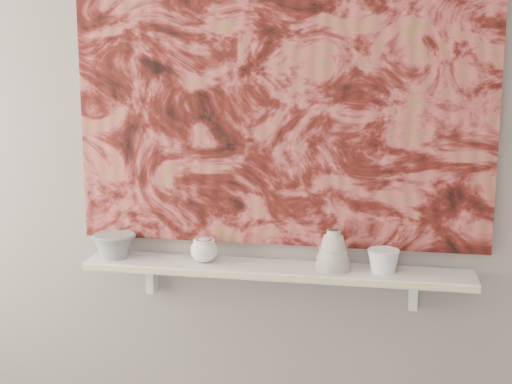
% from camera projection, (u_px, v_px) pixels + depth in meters
% --- Properties ---
extents(wall_back, '(3.60, 0.00, 3.60)m').
position_uv_depth(wall_back, '(280.00, 147.00, 2.57)').
color(wall_back, gray).
rests_on(wall_back, floor).
extents(shelf, '(1.40, 0.18, 0.03)m').
position_uv_depth(shelf, '(275.00, 270.00, 2.56)').
color(shelf, silver).
rests_on(shelf, wall_back).
extents(shelf_stripe, '(1.40, 0.01, 0.02)m').
position_uv_depth(shelf_stripe, '(271.00, 278.00, 2.47)').
color(shelf_stripe, beige).
rests_on(shelf_stripe, shelf).
extents(bracket_left, '(0.03, 0.06, 0.12)m').
position_uv_depth(bracket_left, '(152.00, 277.00, 2.73)').
color(bracket_left, silver).
rests_on(bracket_left, wall_back).
extents(bracket_right, '(0.03, 0.06, 0.12)m').
position_uv_depth(bracket_right, '(413.00, 292.00, 2.55)').
color(bracket_right, silver).
rests_on(bracket_right, wall_back).
extents(painting, '(1.50, 0.02, 1.10)m').
position_uv_depth(painting, '(280.00, 94.00, 2.52)').
color(painting, '#5B1914').
rests_on(painting, wall_back).
extents(house_motif, '(0.09, 0.00, 0.08)m').
position_uv_depth(house_motif, '(406.00, 184.00, 2.49)').
color(house_motif, black).
rests_on(house_motif, painting).
extents(bowl_grey, '(0.21, 0.21, 0.09)m').
position_uv_depth(bowl_grey, '(114.00, 245.00, 2.66)').
color(bowl_grey, gray).
rests_on(bowl_grey, shelf).
extents(cup_cream, '(0.13, 0.13, 0.09)m').
position_uv_depth(cup_cream, '(204.00, 250.00, 2.60)').
color(cup_cream, white).
rests_on(cup_cream, shelf).
extents(bell_vessel, '(0.15, 0.15, 0.14)m').
position_uv_depth(bell_vessel, '(333.00, 250.00, 2.51)').
color(bell_vessel, beige).
rests_on(bell_vessel, shelf).
extents(bowl_white, '(0.13, 0.13, 0.08)m').
position_uv_depth(bowl_white, '(383.00, 260.00, 2.48)').
color(bowl_white, white).
rests_on(bowl_white, shelf).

